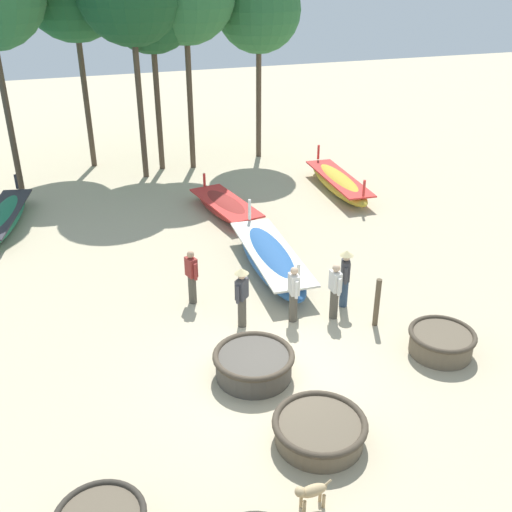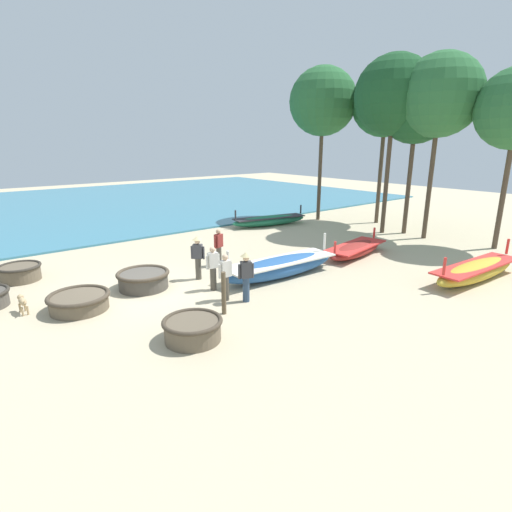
# 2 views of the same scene
# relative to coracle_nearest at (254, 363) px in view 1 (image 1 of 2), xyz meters

# --- Properties ---
(ground_plane) EXTENTS (80.00, 80.00, 0.00)m
(ground_plane) POSITION_rel_coracle_nearest_xyz_m (0.33, -0.04, -0.34)
(ground_plane) COLOR #BCAD8C
(coracle_nearest) EXTENTS (1.85, 1.85, 0.62)m
(coracle_nearest) POSITION_rel_coracle_nearest_xyz_m (0.00, 0.00, 0.00)
(coracle_nearest) COLOR #4C473F
(coracle_nearest) RESTS_ON ground
(coracle_far_right) EXTENTS (1.87, 1.87, 0.53)m
(coracle_far_right) POSITION_rel_coracle_nearest_xyz_m (0.56, -2.35, -0.05)
(coracle_far_right) COLOR brown
(coracle_far_right) RESTS_ON ground
(coracle_front_left) EXTENTS (1.59, 1.59, 0.60)m
(coracle_front_left) POSITION_rel_coracle_nearest_xyz_m (4.51, -0.61, -0.01)
(coracle_front_left) COLOR brown
(coracle_front_left) RESTS_ON ground
(long_boat_ochre_hull) EXTENTS (1.53, 5.20, 1.41)m
(long_boat_ochre_hull) POSITION_rel_coracle_nearest_xyz_m (2.11, 4.64, 0.06)
(long_boat_ochre_hull) COLOR #285693
(long_boat_ochre_hull) RESTS_ON ground
(long_boat_blue_hull) EXTENTS (1.90, 4.18, 1.01)m
(long_boat_blue_hull) POSITION_rel_coracle_nearest_xyz_m (2.07, 9.33, -0.04)
(long_boat_blue_hull) COLOR maroon
(long_boat_blue_hull) RESTS_ON ground
(long_boat_green_hull) EXTENTS (2.01, 5.12, 1.13)m
(long_boat_green_hull) POSITION_rel_coracle_nearest_xyz_m (-5.60, 10.73, -0.01)
(long_boat_green_hull) COLOR #237551
(long_boat_green_hull) RESTS_ON ground
(long_boat_red_hull) EXTENTS (1.38, 5.11, 1.27)m
(long_boat_red_hull) POSITION_rel_coracle_nearest_xyz_m (7.03, 10.15, 0.02)
(long_boat_red_hull) COLOR gold
(long_boat_red_hull) RESTS_ON ground
(fisherman_with_hat) EXTENTS (0.40, 0.40, 1.67)m
(fisherman_with_hat) POSITION_rel_coracle_nearest_xyz_m (0.38, 2.04, 0.62)
(fisherman_with_hat) COLOR #4C473D
(fisherman_with_hat) RESTS_ON ground
(fisherman_standing_left) EXTENTS (0.36, 0.50, 1.67)m
(fisherman_standing_left) POSITION_rel_coracle_nearest_xyz_m (3.27, 2.09, 0.62)
(fisherman_standing_left) COLOR #2D425B
(fisherman_standing_left) RESTS_ON ground
(fisherman_hauling) EXTENTS (0.24, 0.53, 1.57)m
(fisherman_hauling) POSITION_rel_coracle_nearest_xyz_m (1.70, 1.85, 0.50)
(fisherman_hauling) COLOR #4C473D
(fisherman_hauling) RESTS_ON ground
(fisherman_by_coracle) EXTENTS (0.31, 0.51, 1.57)m
(fisherman_by_coracle) POSITION_rel_coracle_nearest_xyz_m (-0.55, 3.59, 0.50)
(fisherman_by_coracle) COLOR #4C473D
(fisherman_by_coracle) RESTS_ON ground
(fisherman_crouching) EXTENTS (0.23, 0.53, 1.57)m
(fisherman_crouching) POSITION_rel_coracle_nearest_xyz_m (2.76, 1.64, 0.50)
(fisherman_crouching) COLOR #4C473D
(fisherman_crouching) RESTS_ON ground
(dog) EXTENTS (0.69, 0.21, 0.55)m
(dog) POSITION_rel_coracle_nearest_xyz_m (-0.24, -3.75, 0.03)
(dog) COLOR tan
(dog) RESTS_ON ground
(mooring_post_mid_beach) EXTENTS (0.14, 0.14, 1.33)m
(mooring_post_mid_beach) POSITION_rel_coracle_nearest_xyz_m (3.63, 0.97, 0.33)
(mooring_post_mid_beach) COLOR brown
(mooring_post_mid_beach) RESTS_ON ground
(tree_leftmost) EXTENTS (3.64, 3.64, 8.29)m
(tree_leftmost) POSITION_rel_coracle_nearest_xyz_m (5.55, 15.69, 6.11)
(tree_leftmost) COLOR #4C3D2D
(tree_leftmost) RESTS_ON ground
(tree_tall_back) EXTENTS (3.83, 3.83, 8.73)m
(tree_tall_back) POSITION_rel_coracle_nearest_xyz_m (0.86, 15.33, 6.45)
(tree_tall_back) COLOR #4C3D2D
(tree_tall_back) RESTS_ON ground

